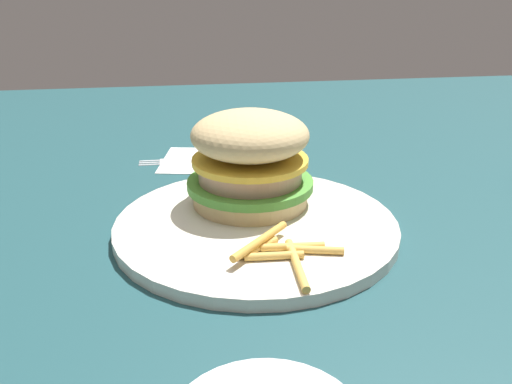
{
  "coord_description": "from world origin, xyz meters",
  "views": [
    {
      "loc": [
        0.44,
        -0.05,
        0.24
      ],
      "look_at": [
        -0.03,
        0.02,
        0.04
      ],
      "focal_mm": 37.09,
      "sensor_mm": 36.0,
      "label": 1
    }
  ],
  "objects": [
    {
      "name": "ground_plane",
      "position": [
        0.0,
        0.0,
        0.0
      ],
      "size": [
        1.6,
        1.6,
        0.0
      ],
      "primitive_type": "plane",
      "color": "#1E474C"
    },
    {
      "name": "plate",
      "position": [
        -0.03,
        0.02,
        0.01
      ],
      "size": [
        0.28,
        0.28,
        0.01
      ],
      "primitive_type": "cylinder",
      "color": "silver",
      "rests_on": "ground_plane"
    },
    {
      "name": "sandwich",
      "position": [
        -0.07,
        0.02,
        0.06
      ],
      "size": [
        0.13,
        0.13,
        0.1
      ],
      "color": "tan",
      "rests_on": "plate"
    },
    {
      "name": "fries_pile",
      "position": [
        0.05,
        0.03,
        0.02
      ],
      "size": [
        0.1,
        0.1,
        0.01
      ],
      "color": "#E5B251",
      "rests_on": "plate"
    },
    {
      "name": "napkin",
      "position": [
        -0.25,
        -0.02,
        0.0
      ],
      "size": [
        0.13,
        0.13,
        0.0
      ],
      "primitive_type": "cube",
      "rotation": [
        0.0,
        0.0,
        -0.19
      ],
      "color": "white",
      "rests_on": "ground_plane"
    },
    {
      "name": "fork",
      "position": [
        -0.25,
        -0.02,
        0.0
      ],
      "size": [
        0.02,
        0.17,
        0.0
      ],
      "color": "silver",
      "rests_on": "napkin"
    }
  ]
}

